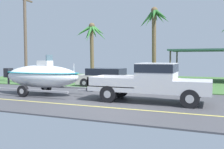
{
  "coord_description": "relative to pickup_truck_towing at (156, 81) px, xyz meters",
  "views": [
    {
      "loc": [
        4.3,
        -11.64,
        2.11
      ],
      "look_at": [
        -1.06,
        1.71,
        1.18
      ],
      "focal_mm": 40.26,
      "sensor_mm": 36.0,
      "label": 1
    }
  ],
  "objects": [
    {
      "name": "boat_on_trailer",
      "position": [
        -6.68,
        -0.0,
        0.04
      ],
      "size": [
        5.93,
        2.31,
        2.31
      ],
      "color": "gray",
      "rests_on": "ground"
    },
    {
      "name": "palm_tree_mid",
      "position": [
        -8.87,
        10.94,
        3.19
      ],
      "size": [
        3.38,
        2.68,
        5.67
      ],
      "color": "brown",
      "rests_on": "ground"
    },
    {
      "name": "palm_tree_near_left",
      "position": [
        -2.53,
        10.84,
        4.11
      ],
      "size": [
        3.15,
        3.27,
        6.76
      ],
      "color": "brown",
      "rests_on": "ground"
    },
    {
      "name": "carport_awning",
      "position": [
        2.66,
        12.08,
        1.72
      ],
      "size": [
        7.63,
        4.79,
        2.9
      ],
      "color": "#4C4238",
      "rests_on": "ground"
    },
    {
      "name": "utility_pole",
      "position": [
        -11.66,
        4.49,
        2.81
      ],
      "size": [
        0.24,
        1.8,
        7.41
      ],
      "color": "brown",
      "rests_on": "ground"
    },
    {
      "name": "pickup_truck_towing",
      "position": [
        0.0,
        0.0,
        0.0
      ],
      "size": [
        5.95,
        1.99,
        1.88
      ],
      "color": "silver",
      "rests_on": "ground"
    },
    {
      "name": "parked_sedan_near",
      "position": [
        -4.61,
        5.06,
        -0.37
      ],
      "size": [
        4.64,
        1.95,
        1.38
      ],
      "color": "beige",
      "rests_on": "ground"
    },
    {
      "name": "ground",
      "position": [
        -1.83,
        8.14,
        -1.06
      ],
      "size": [
        36.0,
        22.0,
        0.11
      ],
      "color": "#424247"
    }
  ]
}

